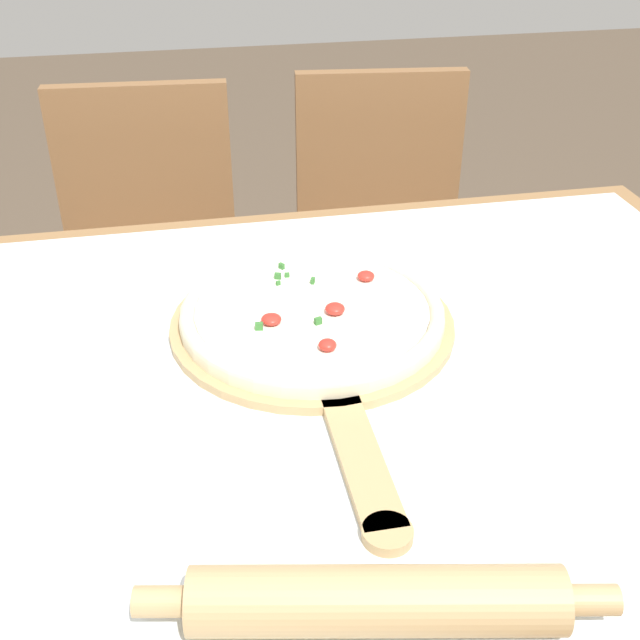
{
  "coord_description": "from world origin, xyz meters",
  "views": [
    {
      "loc": [
        -0.17,
        -0.8,
        1.34
      ],
      "look_at": [
        0.0,
        0.06,
        0.79
      ],
      "focal_mm": 45.0,
      "sensor_mm": 36.0,
      "label": 1
    }
  ],
  "objects_px": {
    "rolling_pin": "(376,601)",
    "chair_right": "(381,243)",
    "chair_left": "(152,264)",
    "pizza_peel": "(319,333)",
    "pizza": "(316,312)"
  },
  "relations": [
    {
      "from": "rolling_pin",
      "to": "chair_left",
      "type": "xyz_separation_m",
      "value": [
        -0.19,
        1.19,
        -0.28
      ]
    },
    {
      "from": "pizza_peel",
      "to": "rolling_pin",
      "type": "xyz_separation_m",
      "value": [
        -0.04,
        -0.45,
        0.02
      ]
    },
    {
      "from": "pizza_peel",
      "to": "chair_left",
      "type": "xyz_separation_m",
      "value": [
        -0.23,
        0.74,
        -0.26
      ]
    },
    {
      "from": "pizza_peel",
      "to": "chair_left",
      "type": "relative_size",
      "value": 0.67
    },
    {
      "from": "chair_left",
      "to": "chair_right",
      "type": "height_order",
      "value": "same"
    },
    {
      "from": "rolling_pin",
      "to": "chair_right",
      "type": "bearing_deg",
      "value": 74.31
    },
    {
      "from": "pizza_peel",
      "to": "chair_left",
      "type": "bearing_deg",
      "value": 107.26
    },
    {
      "from": "pizza",
      "to": "chair_left",
      "type": "xyz_separation_m",
      "value": [
        -0.23,
        0.72,
        -0.28
      ]
    },
    {
      "from": "chair_left",
      "to": "chair_right",
      "type": "xyz_separation_m",
      "value": [
        0.53,
        -0.0,
        0.0
      ]
    },
    {
      "from": "chair_left",
      "to": "rolling_pin",
      "type": "bearing_deg",
      "value": -76.91
    },
    {
      "from": "chair_left",
      "to": "pizza_peel",
      "type": "bearing_deg",
      "value": -68.77
    },
    {
      "from": "pizza",
      "to": "chair_right",
      "type": "xyz_separation_m",
      "value": [
        0.29,
        0.72,
        -0.28
      ]
    },
    {
      "from": "chair_right",
      "to": "chair_left",
      "type": "bearing_deg",
      "value": -173.33
    },
    {
      "from": "rolling_pin",
      "to": "chair_right",
      "type": "distance_m",
      "value": 1.27
    },
    {
      "from": "rolling_pin",
      "to": "chair_right",
      "type": "height_order",
      "value": "chair_right"
    }
  ]
}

